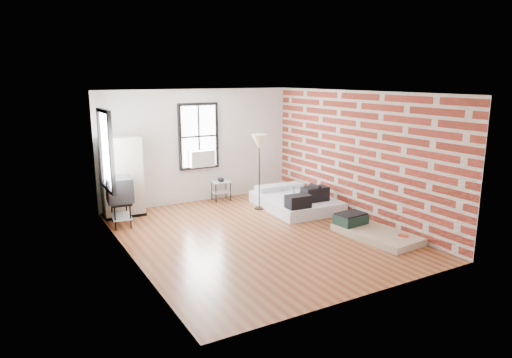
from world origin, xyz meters
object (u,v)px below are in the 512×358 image
mattress_main (296,201)px  floor_lamp (259,145)px  wardrobe (122,177)px  mattress_bare (370,230)px  side_table (221,186)px  tv_stand (120,191)px

mattress_main → floor_lamp: bearing=157.2°
wardrobe → mattress_bare: bearing=-43.1°
wardrobe → side_table: size_ratio=3.07×
side_table → tv_stand: size_ratio=0.57×
floor_lamp → tv_stand: floor_lamp is taller
tv_stand → floor_lamp: bearing=-0.3°
mattress_main → wardrobe: (-3.74, 1.44, 0.71)m
mattress_bare → wardrobe: size_ratio=0.97×
wardrobe → floor_lamp: bearing=-18.6°
wardrobe → side_table: 2.52m
wardrobe → floor_lamp: (2.95, -1.05, 0.64)m
mattress_main → floor_lamp: 1.62m
mattress_bare → tv_stand: (-4.13, 3.11, 0.63)m
mattress_main → side_table: 1.99m
side_table → tv_stand: (-2.69, -0.74, 0.35)m
mattress_bare → side_table: side_table is taller
mattress_main → tv_stand: size_ratio=2.09×
mattress_bare → side_table: size_ratio=2.98×
wardrobe → side_table: wardrobe is taller
wardrobe → tv_stand: bearing=-106.7°
mattress_bare → tv_stand: bearing=137.9°
side_table → tv_stand: 2.81m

